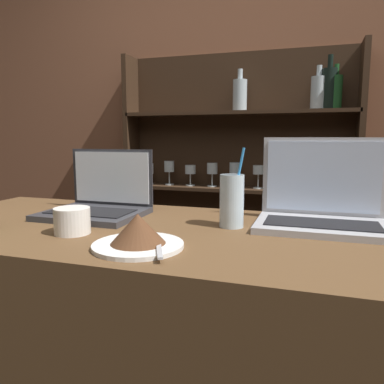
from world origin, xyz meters
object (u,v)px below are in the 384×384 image
(laptop_near, at_px, (99,202))
(coffee_cup, at_px, (72,221))
(laptop_far, at_px, (322,207))
(water_glass, at_px, (232,201))
(cake_plate, at_px, (138,233))

(laptop_near, height_order, coffee_cup, laptop_near)
(laptop_far, distance_m, water_glass, 0.25)
(water_glass, distance_m, coffee_cup, 0.43)
(laptop_near, distance_m, coffee_cup, 0.24)
(laptop_near, xyz_separation_m, water_glass, (0.44, -0.04, 0.03))
(laptop_far, xyz_separation_m, cake_plate, (-0.40, -0.35, -0.02))
(water_glass, bearing_deg, laptop_far, 19.92)
(coffee_cup, bearing_deg, laptop_near, 105.38)
(cake_plate, distance_m, coffee_cup, 0.23)
(laptop_far, xyz_separation_m, coffee_cup, (-0.62, -0.29, -0.02))
(laptop_near, relative_size, coffee_cup, 3.27)
(laptop_far, bearing_deg, water_glass, -160.08)
(laptop_near, relative_size, cake_plate, 1.45)
(laptop_near, distance_m, cake_plate, 0.41)
(laptop_far, bearing_deg, coffee_cup, -155.11)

